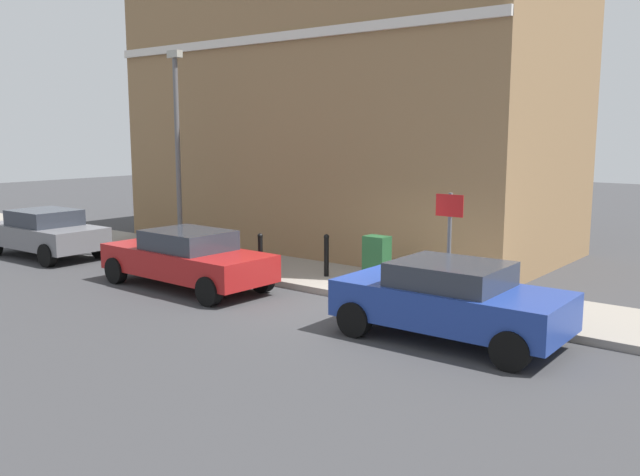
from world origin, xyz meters
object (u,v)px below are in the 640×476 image
bollard_far_kerb (260,253)px  lamppost (178,144)px  car_blue (450,299)px  car_red (187,258)px  bollard_near_cabinet (326,254)px  street_sign (449,232)px  car_grey (46,232)px  utility_cabinet (377,263)px

bollard_far_kerb → lamppost: lamppost is taller
car_blue → car_red: car_blue is taller
bollard_near_cabinet → bollard_far_kerb: 1.63m
car_blue → street_sign: street_sign is taller
lamppost → car_grey: bearing=125.4°
street_sign → car_grey: bearing=97.7°
utility_cabinet → bollard_far_kerb: (-0.78, 2.90, 0.02)m
utility_cabinet → bollard_far_kerb: utility_cabinet is taller
car_grey → utility_cabinet: bearing=-168.2°
car_blue → bollard_far_kerb: size_ratio=3.88×
street_sign → car_red: bearing=106.4°
car_blue → car_grey: car_blue is taller
utility_cabinet → car_grey: bearing=103.0°
car_grey → utility_cabinet: car_grey is taller
car_red → street_sign: (1.74, -5.88, 0.95)m
lamppost → bollard_far_kerb: bearing=-101.2°
bollard_far_kerb → car_grey: bearing=102.2°
car_blue → lamppost: bearing=-13.7°
car_blue → car_grey: bearing=-0.5°
bollard_near_cabinet → street_sign: (-0.77, -3.68, 0.96)m
car_grey → bollard_near_cabinet: size_ratio=3.82×
car_red → lamppost: size_ratio=0.79×
car_grey → bollard_far_kerb: bearing=-169.0°
car_blue → street_sign: 1.99m
car_blue → car_red: (-0.19, 6.74, -0.02)m
car_red → utility_cabinet: size_ratio=3.93×
car_grey → lamppost: (2.32, -3.26, 2.58)m
lamppost → bollard_near_cabinet: bearing=-88.8°
car_blue → lamppost: (2.21, 9.82, 2.56)m
car_blue → lamppost: 10.38m
bollard_far_kerb → street_sign: 5.15m
car_grey → street_sign: size_ratio=1.72×
bollard_near_cabinet → car_grey: bearing=105.9°
car_blue → street_sign: bearing=-61.9°
bollard_near_cabinet → car_red: bearing=138.8°
bollard_near_cabinet → bollard_far_kerb: same height
car_blue → car_red: 6.74m
car_blue → utility_cabinet: 3.74m
car_red → lamppost: (2.40, 3.08, 2.59)m
car_red → utility_cabinet: (2.41, -3.72, -0.03)m
bollard_far_kerb → street_sign: size_ratio=0.45×
utility_cabinet → street_sign: 2.46m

